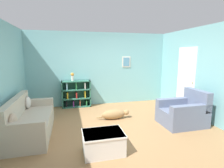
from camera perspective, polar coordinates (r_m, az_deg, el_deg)
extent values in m
plane|color=#997047|center=(4.57, 1.26, -13.92)|extent=(14.00, 14.00, 0.00)
cube|color=#7AB7BC|center=(6.41, -4.06, 4.93)|extent=(5.60, 0.10, 2.60)
cube|color=silver|center=(6.58, 4.68, 7.23)|extent=(0.32, 0.02, 0.40)
cube|color=#568EAD|center=(6.57, 4.72, 7.22)|extent=(0.24, 0.01, 0.32)
cube|color=#7AB7BC|center=(5.48, 28.01, 2.99)|extent=(0.10, 5.00, 2.60)
cube|color=white|center=(6.01, 22.92, 1.22)|extent=(0.02, 0.84, 2.05)
sphere|color=tan|center=(5.73, 24.81, 0.45)|extent=(0.05, 0.05, 0.05)
cube|color=#B7AD99|center=(4.53, -24.51, -12.10)|extent=(0.81, 1.89, 0.43)
cube|color=#B7AD99|center=(4.47, -29.00, -6.90)|extent=(0.16, 1.89, 0.43)
cube|color=#B7AD99|center=(3.64, -27.29, -12.48)|extent=(0.81, 0.16, 0.19)
cube|color=#B7AD99|center=(5.25, -23.10, -5.49)|extent=(0.81, 0.16, 0.19)
ellipsoid|color=tan|center=(3.85, -29.66, -10.52)|extent=(0.14, 0.30, 0.30)
ellipsoid|color=beige|center=(5.08, -25.76, -5.47)|extent=(0.14, 0.31, 0.31)
cube|color=#2D6B56|center=(6.22, -15.92, -3.35)|extent=(0.04, 0.31, 0.93)
cube|color=#2D6B56|center=(6.26, -7.24, -2.97)|extent=(0.04, 0.31, 0.93)
cube|color=#2D6B56|center=(6.36, -11.63, -2.89)|extent=(0.98, 0.02, 0.93)
cube|color=#2D6B56|center=(6.34, -11.43, -7.12)|extent=(0.98, 0.31, 0.04)
cube|color=#2D6B56|center=(6.26, -11.52, -4.56)|extent=(0.98, 0.31, 0.04)
cube|color=#2D6B56|center=(6.19, -11.62, -1.77)|extent=(0.98, 0.31, 0.04)
cube|color=#2D6B56|center=(6.14, -11.71, 0.91)|extent=(0.98, 0.31, 0.04)
cube|color=black|center=(6.29, -14.58, -6.38)|extent=(0.03, 0.23, 0.21)
cube|color=gold|center=(6.22, -14.30, -3.60)|extent=(0.05, 0.23, 0.21)
cube|color=#60939E|center=(6.15, -14.51, -0.60)|extent=(0.04, 0.23, 0.25)
cube|color=#7A2D84|center=(6.29, -12.46, -6.26)|extent=(0.04, 0.23, 0.21)
cube|color=#B22823|center=(6.22, -11.54, -3.56)|extent=(0.04, 0.23, 0.19)
cube|color=#287A3D|center=(6.16, -11.62, -0.57)|extent=(0.03, 0.23, 0.23)
cube|color=brown|center=(6.30, -10.43, -6.03)|extent=(0.03, 0.23, 0.24)
cube|color=gold|center=(6.23, -8.84, -3.19)|extent=(0.03, 0.23, 0.25)
cube|color=silver|center=(6.18, -8.87, -0.50)|extent=(0.04, 0.23, 0.22)
cube|color=#287A3D|center=(6.32, -8.41, -6.11)|extent=(0.03, 0.23, 0.20)
cube|color=slate|center=(5.01, 21.69, -9.97)|extent=(1.07, 0.87, 0.41)
cube|color=slate|center=(5.16, 26.03, -4.48)|extent=(0.18, 0.87, 0.50)
cube|color=slate|center=(4.66, 24.41, -7.60)|extent=(1.07, 0.18, 0.22)
cube|color=slate|center=(5.19, 19.70, -5.56)|extent=(1.07, 0.18, 0.22)
cube|color=silver|center=(3.45, -2.88, -18.52)|extent=(0.74, 0.54, 0.40)
cube|color=white|center=(3.37, -2.90, -15.74)|extent=(0.76, 0.57, 0.03)
ellipsoid|color=#9E7A4C|center=(5.05, 0.50, -9.87)|extent=(0.69, 0.25, 0.28)
sphere|color=#9E7A4C|center=(5.15, 4.68, -9.15)|extent=(0.16, 0.16, 0.16)
ellipsoid|color=#9E7A4C|center=(5.03, -4.03, -10.81)|extent=(0.20, 0.05, 0.05)
cylinder|color=silver|center=(6.12, -12.78, 1.82)|extent=(0.09, 0.09, 0.17)
sphere|color=orange|center=(6.10, -12.83, 3.08)|extent=(0.12, 0.12, 0.12)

